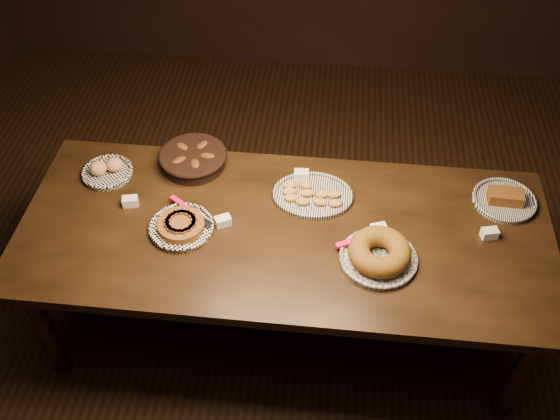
# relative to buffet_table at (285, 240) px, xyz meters

# --- Properties ---
(ground) EXTENTS (5.00, 5.00, 0.00)m
(ground) POSITION_rel_buffet_table_xyz_m (0.00, 0.00, -0.68)
(ground) COLOR black
(ground) RESTS_ON ground
(buffet_table) EXTENTS (2.40, 1.00, 0.75)m
(buffet_table) POSITION_rel_buffet_table_xyz_m (0.00, 0.00, 0.00)
(buffet_table) COLOR black
(buffet_table) RESTS_ON ground
(apple_tart_plate) EXTENTS (0.29, 0.32, 0.06)m
(apple_tart_plate) POSITION_rel_buffet_table_xyz_m (-0.46, -0.05, 0.10)
(apple_tart_plate) COLOR white
(apple_tart_plate) RESTS_ON buffet_table
(madeleine_platter) EXTENTS (0.37, 0.31, 0.04)m
(madeleine_platter) POSITION_rel_buffet_table_xyz_m (0.11, 0.21, 0.09)
(madeleine_platter) COLOR black
(madeleine_platter) RESTS_ON buffet_table
(bundt_cake_plate) EXTENTS (0.36, 0.34, 0.10)m
(bundt_cake_plate) POSITION_rel_buffet_table_xyz_m (0.42, -0.14, 0.12)
(bundt_cake_plate) COLOR black
(bundt_cake_plate) RESTS_ON buffet_table
(croissant_basket) EXTENTS (0.34, 0.34, 0.08)m
(croissant_basket) POSITION_rel_buffet_table_xyz_m (-0.49, 0.38, 0.12)
(croissant_basket) COLOR black
(croissant_basket) RESTS_ON buffet_table
(bread_roll_plate) EXTENTS (0.25, 0.25, 0.08)m
(bread_roll_plate) POSITION_rel_buffet_table_xyz_m (-0.90, 0.27, 0.10)
(bread_roll_plate) COLOR white
(bread_roll_plate) RESTS_ON buffet_table
(loaf_plate) EXTENTS (0.29, 0.29, 0.07)m
(loaf_plate) POSITION_rel_buffet_table_xyz_m (1.00, 0.28, 0.09)
(loaf_plate) COLOR black
(loaf_plate) RESTS_ON buffet_table
(tent_cards) EXTENTS (1.71, 0.40, 0.04)m
(tent_cards) POSITION_rel_buffet_table_xyz_m (0.07, 0.10, 0.10)
(tent_cards) COLOR white
(tent_cards) RESTS_ON buffet_table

